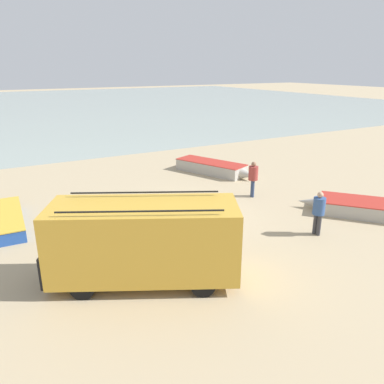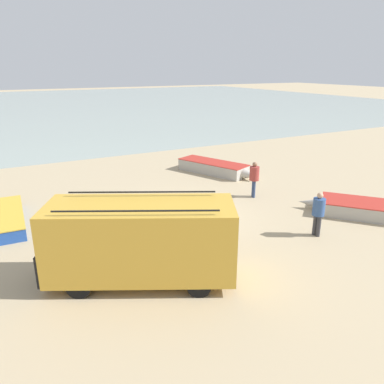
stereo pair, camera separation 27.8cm
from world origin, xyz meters
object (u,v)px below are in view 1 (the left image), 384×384
object	(u,v)px
fishing_rowboat_0	(0,219)
fisherman_0	(319,209)
fishing_rowboat_1	(214,168)
fishing_rowboat_2	(373,209)
parked_van	(143,240)
fisherman_2	(253,176)

from	to	relation	value
fishing_rowboat_0	fisherman_0	size ratio (longest dim) A/B	2.95
fishing_rowboat_1	fishing_rowboat_2	distance (m)	9.08
parked_van	fishing_rowboat_2	distance (m)	10.30
fishing_rowboat_0	fisherman_2	world-z (taller)	fisherman_2
fishing_rowboat_1	fishing_rowboat_2	bearing A→B (deg)	-8.52
parked_van	fisherman_2	bearing A→B (deg)	-121.91
fishing_rowboat_1	fisherman_2	xyz separation A→B (m)	(-0.58, -4.39, 0.69)
fishing_rowboat_2	fisherman_2	xyz separation A→B (m)	(-2.91, 4.39, 0.73)
fishing_rowboat_0	fisherman_0	world-z (taller)	fisherman_0
parked_van	fishing_rowboat_0	distance (m)	7.40
parked_van	fishing_rowboat_1	size ratio (longest dim) A/B	1.10
fishing_rowboat_2	fishing_rowboat_0	bearing A→B (deg)	24.05
parked_van	fisherman_2	distance (m)	8.58
fishing_rowboat_0	fishing_rowboat_1	world-z (taller)	fishing_rowboat_1
fishing_rowboat_0	fishing_rowboat_2	xyz separation A→B (m)	(13.69, -6.44, 0.04)
fishing_rowboat_2	fisherman_2	size ratio (longest dim) A/B	2.83
fishing_rowboat_1	fisherman_0	xyz separation A→B (m)	(-1.15, -8.98, 0.66)
fishing_rowboat_1	fishing_rowboat_2	world-z (taller)	fishing_rowboat_1
parked_van	fisherman_0	xyz separation A→B (m)	(6.77, -0.17, -0.30)
fishing_rowboat_2	fisherman_2	world-z (taller)	fisherman_2
fishing_rowboat_2	fisherman_2	bearing A→B (deg)	-7.22
parked_van	fisherman_2	xyz separation A→B (m)	(7.35, 4.42, -0.27)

